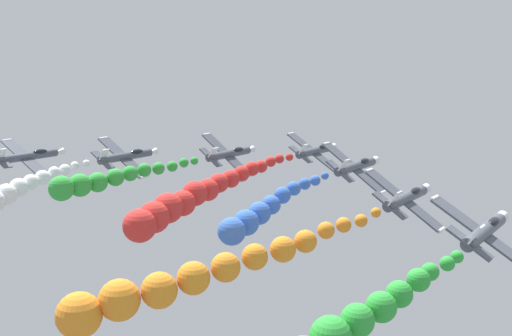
% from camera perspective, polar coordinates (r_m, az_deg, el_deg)
% --- Properties ---
extents(airplane_lead, '(8.40, 10.35, 5.20)m').
position_cam_1_polar(airplane_lead, '(86.72, 5.74, 1.64)').
color(airplane_lead, '#474C56').
extents(smoke_trail_lead, '(3.49, 29.46, 5.73)m').
position_cam_1_polar(smoke_trail_lead, '(65.15, -6.74, -3.15)').
color(smoke_trail_lead, red).
extents(airplane_left_inner, '(8.08, 10.35, 5.72)m').
position_cam_1_polar(airplane_left_inner, '(84.74, -2.51, 1.38)').
color(airplane_left_inner, '#474C56').
extents(smoke_trail_left_inner, '(4.30, 21.19, 2.87)m').
position_cam_1_polar(smoke_trail_left_inner, '(70.52, -14.51, -1.15)').
color(smoke_trail_left_inner, green).
extents(airplane_right_inner, '(8.15, 10.35, 5.60)m').
position_cam_1_polar(airplane_right_inner, '(72.60, 9.57, 0.19)').
color(airplane_right_inner, '#474C56').
extents(smoke_trail_right_inner, '(2.98, 19.92, 3.55)m').
position_cam_1_polar(smoke_trail_right_inner, '(54.70, 0.35, -4.31)').
color(smoke_trail_right_inner, blue).
extents(airplane_left_outer, '(8.45, 10.35, 5.10)m').
position_cam_1_polar(airplane_left_outer, '(83.46, -12.23, 1.13)').
color(airplane_left_outer, '#474C56').
extents(smoke_trail_left_outer, '(3.68, 17.05, 4.49)m').
position_cam_1_polar(smoke_trail_left_outer, '(72.18, -22.29, -2.24)').
color(smoke_trail_left_outer, white).
extents(airplane_right_outer, '(8.24, 10.35, 5.46)m').
position_cam_1_polar(airplane_right_outer, '(61.41, 14.21, -2.74)').
color(airplane_right_outer, '#474C56').
extents(smoke_trail_right_outer, '(12.18, 26.77, 5.54)m').
position_cam_1_polar(smoke_trail_right_outer, '(43.97, -7.44, -10.78)').
color(smoke_trail_right_outer, orange).
extents(airplane_trailing, '(8.75, 10.35, 4.52)m').
position_cam_1_polar(airplane_trailing, '(87.42, -20.84, 1.07)').
color(airplane_trailing, '#474C56').
extents(airplane_high_slot, '(8.45, 10.35, 5.11)m').
position_cam_1_polar(airplane_high_slot, '(51.23, 21.04, -5.60)').
color(airplane_high_slot, '#474C56').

